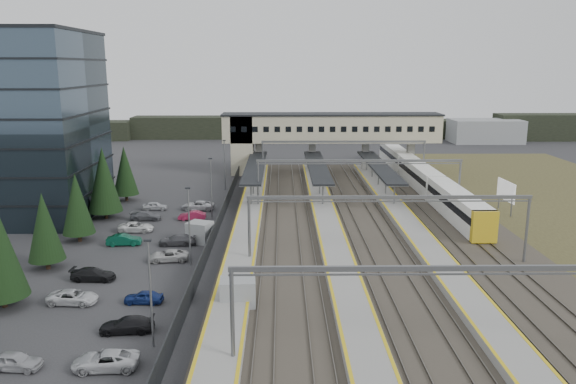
{
  "coord_description": "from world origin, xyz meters",
  "views": [
    {
      "loc": [
        1.25,
        -62.06,
        19.73
      ],
      "look_at": [
        2.07,
        7.87,
        4.0
      ],
      "focal_mm": 35.0,
      "sensor_mm": 36.0,
      "label": 1
    }
  ],
  "objects_px": {
    "footbridge": "(316,131)",
    "train": "(420,176)",
    "relay_cabin_near": "(238,293)",
    "billboard": "(506,192)",
    "relay_cabin_far": "(200,232)"
  },
  "relations": [
    {
      "from": "relay_cabin_near",
      "to": "footbridge",
      "type": "distance_m",
      "value": 61.48
    },
    {
      "from": "billboard",
      "to": "relay_cabin_far",
      "type": "bearing_deg",
      "value": -162.37
    },
    {
      "from": "footbridge",
      "to": "billboard",
      "type": "xyz_separation_m",
      "value": [
        24.23,
        -29.7,
        -4.97
      ]
    },
    {
      "from": "footbridge",
      "to": "train",
      "type": "relative_size",
      "value": 0.67
    },
    {
      "from": "footbridge",
      "to": "train",
      "type": "distance_m",
      "value": 22.32
    },
    {
      "from": "relay_cabin_near",
      "to": "relay_cabin_far",
      "type": "height_order",
      "value": "relay_cabin_near"
    },
    {
      "from": "relay_cabin_near",
      "to": "footbridge",
      "type": "relative_size",
      "value": 0.08
    },
    {
      "from": "relay_cabin_far",
      "to": "billboard",
      "type": "relative_size",
      "value": 0.6
    },
    {
      "from": "relay_cabin_near",
      "to": "relay_cabin_far",
      "type": "xyz_separation_m",
      "value": [
        -5.7,
        17.84,
        -0.04
      ]
    },
    {
      "from": "train",
      "to": "billboard",
      "type": "height_order",
      "value": "billboard"
    },
    {
      "from": "relay_cabin_far",
      "to": "train",
      "type": "height_order",
      "value": "train"
    },
    {
      "from": "train",
      "to": "relay_cabin_far",
      "type": "bearing_deg",
      "value": -138.56
    },
    {
      "from": "relay_cabin_near",
      "to": "train",
      "type": "bearing_deg",
      "value": 60.24
    },
    {
      "from": "billboard",
      "to": "footbridge",
      "type": "bearing_deg",
      "value": 129.21
    },
    {
      "from": "footbridge",
      "to": "train",
      "type": "height_order",
      "value": "footbridge"
    }
  ]
}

